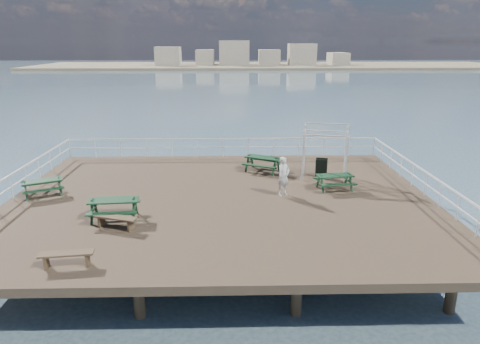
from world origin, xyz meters
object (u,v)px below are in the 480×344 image
object	(u,v)px
trellis_arbor	(325,154)
person	(284,176)
picnic_table_a	(43,184)
picnic_table_d	(114,205)
flat_bench_far	(66,256)
picnic_table_c	(335,179)
flat_bench_near	(116,219)
picnic_table_b	(263,161)

from	to	relation	value
trellis_arbor	person	world-z (taller)	trellis_arbor
picnic_table_a	person	world-z (taller)	person
picnic_table_a	picnic_table_d	xyz separation A→B (m)	(3.76, -2.65, 0.06)
flat_bench_far	person	bearing A→B (deg)	33.34
picnic_table_d	person	size ratio (longest dim) A/B	1.12
picnic_table_c	person	world-z (taller)	person
picnic_table_a	flat_bench_far	world-z (taller)	picnic_table_a
person	flat_bench_far	bearing A→B (deg)	-174.70
picnic_table_a	flat_bench_near	xyz separation A→B (m)	(4.03, -3.54, -0.16)
picnic_table_d	picnic_table_a	bearing A→B (deg)	140.06
picnic_table_d	flat_bench_near	world-z (taller)	picnic_table_d
picnic_table_d	flat_bench_near	size ratio (longest dim) A/B	1.17
person	picnic_table_b	bearing A→B (deg)	65.09
picnic_table_a	picnic_table_c	world-z (taller)	picnic_table_a
picnic_table_a	picnic_table_d	world-z (taller)	picnic_table_d
flat_bench_near	trellis_arbor	bearing A→B (deg)	52.16
flat_bench_near	trellis_arbor	world-z (taller)	trellis_arbor
person	trellis_arbor	bearing A→B (deg)	12.16
flat_bench_near	flat_bench_far	distance (m)	2.80
picnic_table_a	picnic_table_b	bearing A→B (deg)	-6.77
picnic_table_c	trellis_arbor	size ratio (longest dim) A/B	0.65
picnic_table_b	picnic_table_d	bearing A→B (deg)	-108.28
picnic_table_b	person	size ratio (longest dim) A/B	1.29
flat_bench_far	person	size ratio (longest dim) A/B	0.93
picnic_table_d	trellis_arbor	world-z (taller)	trellis_arbor
trellis_arbor	person	size ratio (longest dim) A/B	1.58
picnic_table_c	picnic_table_a	bearing A→B (deg)	174.19
picnic_table_c	trellis_arbor	distance (m)	1.87
picnic_table_d	picnic_table_c	bearing A→B (deg)	14.26
flat_bench_far	picnic_table_d	bearing A→B (deg)	75.56
picnic_table_d	trellis_arbor	bearing A→B (deg)	23.69
picnic_table_b	flat_bench_near	distance (m)	9.06
picnic_table_d	flat_bench_far	bearing A→B (deg)	-102.59
picnic_table_a	person	xyz separation A→B (m)	(10.45, -0.23, 0.36)
picnic_table_a	picnic_table_b	xyz separation A→B (m)	(9.82, 3.42, 0.05)
picnic_table_d	flat_bench_far	distance (m)	3.62
picnic_table_a	person	bearing A→B (deg)	-27.21
picnic_table_c	trellis_arbor	world-z (taller)	trellis_arbor
picnic_table_b	flat_bench_far	xyz separation A→B (m)	(-6.56, -9.65, -0.22)
picnic_table_b	flat_bench_near	bearing A→B (deg)	-103.08
picnic_table_b	trellis_arbor	size ratio (longest dim) A/B	0.82
picnic_table_a	flat_bench_near	size ratio (longest dim) A/B	1.23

